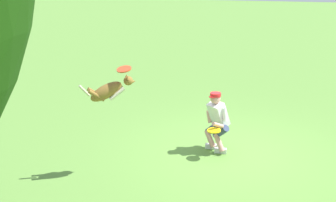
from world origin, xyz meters
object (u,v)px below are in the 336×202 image
(frisbee_flying, at_px, (124,69))
(frisbee_held, at_px, (214,130))
(person, at_px, (217,120))
(dog, at_px, (109,91))

(frisbee_flying, xyz_separation_m, frisbee_held, (-1.56, -0.97, -1.44))
(frisbee_held, bearing_deg, person, -93.62)
(dog, bearing_deg, person, 10.85)
(dog, distance_m, frisbee_flying, 0.48)
(frisbee_flying, bearing_deg, frisbee_held, -147.96)
(person, bearing_deg, frisbee_held, 38.35)
(person, xyz_separation_m, dog, (1.85, 1.43, 0.96))
(dog, relative_size, frisbee_flying, 3.56)
(person, bearing_deg, frisbee_flying, -7.33)
(dog, distance_m, frisbee_held, 2.35)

